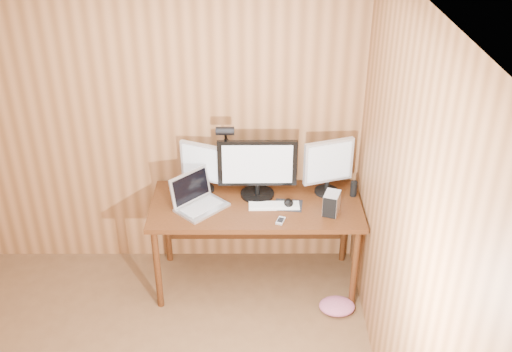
{
  "coord_description": "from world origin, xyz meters",
  "views": [
    {
      "loc": [
        0.92,
        -2.22,
        3.17
      ],
      "look_at": [
        0.93,
        1.58,
        1.02
      ],
      "focal_mm": 42.0,
      "sensor_mm": 36.0,
      "label": 1
    }
  ],
  "objects_px": {
    "monitor_center": "(257,168)",
    "desk": "(256,212)",
    "desk_lamp": "(226,146)",
    "hard_drive": "(332,203)",
    "speaker": "(354,189)",
    "laptop": "(197,199)",
    "monitor_left": "(202,166)",
    "keyboard": "(274,206)",
    "monitor_right": "(328,165)",
    "mouse": "(289,203)",
    "phone": "(281,221)"
  },
  "relations": [
    {
      "from": "speaker",
      "to": "desk_lamp",
      "type": "bearing_deg",
      "value": 173.34
    },
    {
      "from": "monitor_center",
      "to": "hard_drive",
      "type": "distance_m",
      "value": 0.62
    },
    {
      "from": "laptop",
      "to": "mouse",
      "type": "distance_m",
      "value": 0.69
    },
    {
      "from": "monitor_right",
      "to": "mouse",
      "type": "bearing_deg",
      "value": -166.99
    },
    {
      "from": "monitor_left",
      "to": "mouse",
      "type": "height_order",
      "value": "monitor_left"
    },
    {
      "from": "monitor_right",
      "to": "laptop",
      "type": "relative_size",
      "value": 0.99
    },
    {
      "from": "desk",
      "to": "monitor_right",
      "type": "bearing_deg",
      "value": 9.34
    },
    {
      "from": "hard_drive",
      "to": "desk_lamp",
      "type": "bearing_deg",
      "value": 174.68
    },
    {
      "from": "monitor_left",
      "to": "speaker",
      "type": "relative_size",
      "value": 3.27
    },
    {
      "from": "laptop",
      "to": "monitor_right",
      "type": "bearing_deg",
      "value": -34.42
    },
    {
      "from": "keyboard",
      "to": "hard_drive",
      "type": "bearing_deg",
      "value": -12.57
    },
    {
      "from": "keyboard",
      "to": "phone",
      "type": "bearing_deg",
      "value": -79.03
    },
    {
      "from": "monitor_right",
      "to": "mouse",
      "type": "xyz_separation_m",
      "value": [
        -0.31,
        -0.19,
        -0.22
      ]
    },
    {
      "from": "desk",
      "to": "monitor_right",
      "type": "height_order",
      "value": "monitor_right"
    },
    {
      "from": "mouse",
      "to": "hard_drive",
      "type": "bearing_deg",
      "value": -22.54
    },
    {
      "from": "monitor_left",
      "to": "laptop",
      "type": "bearing_deg",
      "value": -74.09
    },
    {
      "from": "hard_drive",
      "to": "keyboard",
      "type": "bearing_deg",
      "value": -172.51
    },
    {
      "from": "phone",
      "to": "keyboard",
      "type": "bearing_deg",
      "value": 120.47
    },
    {
      "from": "desk",
      "to": "phone",
      "type": "bearing_deg",
      "value": -60.43
    },
    {
      "from": "phone",
      "to": "monitor_center",
      "type": "bearing_deg",
      "value": 133.28
    },
    {
      "from": "laptop",
      "to": "phone",
      "type": "distance_m",
      "value": 0.66
    },
    {
      "from": "speaker",
      "to": "desk_lamp",
      "type": "distance_m",
      "value": 1.04
    },
    {
      "from": "monitor_left",
      "to": "hard_drive",
      "type": "bearing_deg",
      "value": 3.92
    },
    {
      "from": "monitor_center",
      "to": "desk",
      "type": "bearing_deg",
      "value": -101.81
    },
    {
      "from": "monitor_center",
      "to": "monitor_left",
      "type": "bearing_deg",
      "value": 169.39
    },
    {
      "from": "hard_drive",
      "to": "desk_lamp",
      "type": "relative_size",
      "value": 0.29
    },
    {
      "from": "hard_drive",
      "to": "monitor_right",
      "type": "bearing_deg",
      "value": 109.58
    },
    {
      "from": "laptop",
      "to": "desk_lamp",
      "type": "height_order",
      "value": "desk_lamp"
    },
    {
      "from": "desk_lamp",
      "to": "desk",
      "type": "bearing_deg",
      "value": -41.61
    },
    {
      "from": "phone",
      "to": "laptop",
      "type": "bearing_deg",
      "value": -179.85
    },
    {
      "from": "monitor_right",
      "to": "phone",
      "type": "bearing_deg",
      "value": -151.5
    },
    {
      "from": "laptop",
      "to": "speaker",
      "type": "bearing_deg",
      "value": -38.55
    },
    {
      "from": "keyboard",
      "to": "desk_lamp",
      "type": "bearing_deg",
      "value": 142.61
    },
    {
      "from": "hard_drive",
      "to": "speaker",
      "type": "distance_m",
      "value": 0.32
    },
    {
      "from": "speaker",
      "to": "desk_lamp",
      "type": "height_order",
      "value": "desk_lamp"
    },
    {
      "from": "monitor_center",
      "to": "speaker",
      "type": "bearing_deg",
      "value": -1.18
    },
    {
      "from": "phone",
      "to": "hard_drive",
      "type": "bearing_deg",
      "value": 35.2
    },
    {
      "from": "monitor_left",
      "to": "hard_drive",
      "type": "xyz_separation_m",
      "value": [
        0.97,
        -0.33,
        -0.13
      ]
    },
    {
      "from": "monitor_center",
      "to": "keyboard",
      "type": "bearing_deg",
      "value": -53.36
    },
    {
      "from": "monitor_center",
      "to": "speaker",
      "type": "height_order",
      "value": "monitor_center"
    },
    {
      "from": "hard_drive",
      "to": "desk_lamp",
      "type": "distance_m",
      "value": 0.91
    },
    {
      "from": "desk",
      "to": "keyboard",
      "type": "bearing_deg",
      "value": -39.99
    },
    {
      "from": "keyboard",
      "to": "phone",
      "type": "xyz_separation_m",
      "value": [
        0.04,
        -0.2,
        -0.0
      ]
    },
    {
      "from": "monitor_center",
      "to": "mouse",
      "type": "distance_m",
      "value": 0.36
    },
    {
      "from": "monitor_left",
      "to": "keyboard",
      "type": "bearing_deg",
      "value": -1.08
    },
    {
      "from": "mouse",
      "to": "phone",
      "type": "xyz_separation_m",
      "value": [
        -0.07,
        -0.21,
        -0.02
      ]
    },
    {
      "from": "speaker",
      "to": "monitor_center",
      "type": "bearing_deg",
      "value": 179.23
    },
    {
      "from": "phone",
      "to": "speaker",
      "type": "xyz_separation_m",
      "value": [
        0.58,
        0.36,
        0.06
      ]
    },
    {
      "from": "monitor_left",
      "to": "monitor_center",
      "type": "bearing_deg",
      "value": 12.53
    },
    {
      "from": "monitor_right",
      "to": "laptop",
      "type": "height_order",
      "value": "monitor_right"
    }
  ]
}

